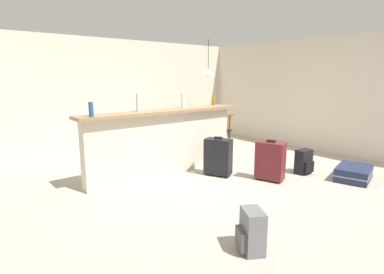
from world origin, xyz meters
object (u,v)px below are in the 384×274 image
at_px(suitcase_flat_navy, 354,173).
at_px(suitcase_upright_black, 218,156).
at_px(bottle_clear, 183,101).
at_px(bottle_amber, 214,99).
at_px(backpack_grey, 252,232).
at_px(suitcase_upright_maroon, 270,161).
at_px(bottle_blue, 91,109).
at_px(backpack_black, 304,162).
at_px(bottle_white, 138,102).
at_px(dining_table, 206,118).
at_px(dining_chair_near_partition, 217,126).
at_px(pendant_lamp, 208,72).

height_order(suitcase_flat_navy, suitcase_upright_black, suitcase_upright_black).
distance_m(bottle_clear, bottle_amber, 0.77).
distance_m(suitcase_upright_black, backpack_grey, 2.35).
height_order(bottle_amber, suitcase_upright_black, bottle_amber).
bearing_deg(suitcase_upright_maroon, bottle_clear, 115.39).
xyz_separation_m(bottle_blue, suitcase_upright_maroon, (2.40, -1.25, -0.88)).
distance_m(backpack_black, suitcase_upright_maroon, 0.78).
relative_size(bottle_white, dining_table, 0.26).
distance_m(bottle_clear, suitcase_upright_maroon, 1.81).
height_order(backpack_grey, suitcase_upright_maroon, suitcase_upright_maroon).
bearing_deg(backpack_black, dining_table, 84.73).
bearing_deg(bottle_clear, bottle_amber, 2.63).
distance_m(bottle_white, suitcase_flat_navy, 3.67).
distance_m(suitcase_flat_navy, backpack_black, 0.78).
distance_m(bottle_blue, suitcase_upright_black, 2.19).
bearing_deg(bottle_blue, suitcase_upright_maroon, -27.62).
relative_size(bottle_white, dining_chair_near_partition, 0.31).
xyz_separation_m(bottle_white, bottle_amber, (1.68, 0.06, -0.03)).
xyz_separation_m(bottle_white, pendant_lamp, (2.57, 1.23, 0.51)).
bearing_deg(suitcase_flat_navy, suitcase_upright_black, 135.23).
bearing_deg(bottle_blue, suitcase_upright_black, -15.72).
bearing_deg(bottle_clear, suitcase_upright_maroon, -64.61).
bearing_deg(dining_table, backpack_grey, -126.23).
xyz_separation_m(bottle_clear, dining_table, (1.69, 1.30, -0.59)).
relative_size(dining_table, suitcase_upright_black, 1.64).
xyz_separation_m(bottle_amber, backpack_black, (0.66, -1.60, -1.02)).
distance_m(dining_chair_near_partition, backpack_black, 2.38).
distance_m(bottle_blue, dining_chair_near_partition, 3.52).
height_order(dining_chair_near_partition, suitcase_upright_black, dining_chair_near_partition).
xyz_separation_m(bottle_white, suitcase_upright_black, (1.11, -0.68, -0.92)).
bearing_deg(backpack_grey, dining_chair_near_partition, 50.92).
bearing_deg(suitcase_upright_maroon, dining_table, 69.45).
bearing_deg(suitcase_flat_navy, suitcase_upright_maroon, 142.45).
relative_size(bottle_white, suitcase_upright_black, 0.43).
relative_size(bottle_amber, backpack_grey, 0.53).
relative_size(dining_chair_near_partition, pendant_lamp, 1.09).
distance_m(bottle_clear, backpack_black, 2.36).
distance_m(dining_table, suitcase_upright_black, 2.52).
height_order(bottle_white, suitcase_upright_maroon, bottle_white).
bearing_deg(bottle_clear, dining_table, 37.50).
height_order(bottle_blue, bottle_white, bottle_white).
xyz_separation_m(bottle_blue, suitcase_upright_black, (1.93, -0.54, -0.88)).
height_order(dining_table, backpack_black, dining_table).
relative_size(bottle_blue, dining_chair_near_partition, 0.22).
distance_m(dining_chair_near_partition, pendant_lamp, 1.31).
height_order(backpack_black, suitcase_upright_maroon, suitcase_upright_maroon).
height_order(bottle_blue, suitcase_upright_maroon, bottle_blue).
height_order(bottle_amber, suitcase_upright_maroon, bottle_amber).
xyz_separation_m(dining_table, backpack_black, (-0.26, -2.86, -0.44)).
distance_m(bottle_white, dining_chair_near_partition, 2.73).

